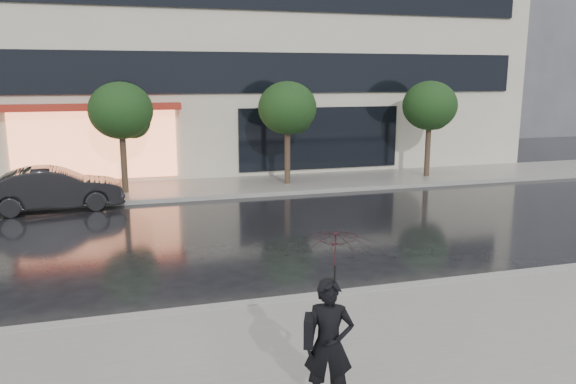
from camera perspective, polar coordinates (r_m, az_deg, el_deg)
name	(u,v)px	position (r m, az deg, el deg)	size (l,w,h in m)	color
ground	(283,285)	(11.55, -0.54, -9.42)	(120.00, 120.00, 0.00)	black
sidewalk_near	(342,358)	(8.72, 5.50, -16.40)	(60.00, 4.50, 0.12)	slate
sidewalk_far	(209,188)	(21.23, -8.05, 0.42)	(60.00, 3.50, 0.12)	slate
curb_near	(297,300)	(10.63, 0.95, -10.93)	(60.00, 0.25, 0.14)	gray
curb_far	(216,197)	(19.53, -7.31, -0.51)	(60.00, 0.25, 0.14)	gray
bg_building_right	(509,26)	(48.20, 21.50, 15.46)	(12.00, 12.00, 16.00)	#4C4C54
tree_mid_west	(123,113)	(20.44, -16.44, 7.73)	(2.20, 2.20, 3.99)	#33261C
tree_mid_east	(289,110)	(21.30, 0.07, 8.34)	(2.20, 2.20, 3.99)	#33261C
tree_far_east	(431,107)	(23.69, 14.29, 8.32)	(2.20, 2.20, 3.99)	#33261C
parked_car	(54,189)	(19.13, -22.64, 0.29)	(1.45, 4.15, 1.37)	black
pedestrian_with_umbrella	(332,297)	(6.84, 4.51, -10.57)	(1.12, 1.13, 2.27)	black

